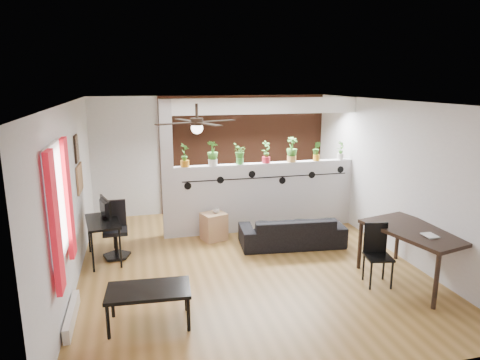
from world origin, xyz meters
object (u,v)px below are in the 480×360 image
Objects in this scene: cube_shelf at (214,226)px; potted_plant_0 at (185,154)px; potted_plant_6 at (341,150)px; dining_table at (417,235)px; potted_plant_4 at (292,149)px; computer_desk at (103,224)px; folding_chair at (377,248)px; potted_plant_1 at (213,152)px; coffee_table at (149,292)px; cup at (216,211)px; office_chair at (116,233)px; potted_plant_2 at (240,153)px; potted_plant_5 at (317,150)px; ceiling_fan at (197,124)px; potted_plant_3 at (266,151)px; sofa at (292,231)px.

potted_plant_0 is at bearing 125.84° from cube_shelf.
dining_table is (-0.13, -2.73, -0.83)m from potted_plant_6.
computer_desk is (-3.58, -0.82, -0.98)m from potted_plant_4.
folding_chair reaches higher than cube_shelf.
potted_plant_1 is 3.44m from folding_chair.
potted_plant_1 is at bearing 0.00° from potted_plant_0.
coffee_table is (-3.28, -0.34, -0.11)m from folding_chair.
coffee_table is at bearing -73.31° from computer_desk.
folding_chair is (0.35, -2.63, -1.08)m from potted_plant_4.
cup is 2.95m from coffee_table.
office_chair is (-1.80, -0.39, -0.14)m from cup.
potted_plant_0 is 1.18× the size of potted_plant_6.
potted_plant_6 is 0.38× the size of computer_desk.
potted_plant_2 is 1.05× the size of potted_plant_5.
ceiling_fan is at bearing -110.16° from cup.
dining_table is (1.45, -2.73, -0.86)m from potted_plant_3.
ceiling_fan reaches higher than potted_plant_5.
potted_plant_4 is at bearing 180.00° from potted_plant_6.
dining_table is at bearing -43.55° from cup.
ceiling_fan reaches higher than potted_plant_1.
potted_plant_4 is 0.27× the size of sofa.
dining_table is 3.87m from coffee_table.
ceiling_fan is at bearing -90.64° from potted_plant_0.
folding_chair is at bearing -82.44° from potted_plant_4.
potted_plant_3 is at bearing 0.00° from potted_plant_1.
potted_plant_1 is 1.39m from cube_shelf.
cup is at bearing 63.00° from coffee_table.
computer_desk is (-1.47, -0.82, -0.97)m from potted_plant_0.
potted_plant_1 is 1.08× the size of potted_plant_3.
potted_plant_5 is at bearing 0.00° from potted_plant_0.
sofa is (1.78, -0.96, -1.33)m from potted_plant_0.
potted_plant_2 is 0.93× the size of potted_plant_3.
potted_plant_0 is at bearing -180.00° from potted_plant_5.
potted_plant_0 is 1.10× the size of potted_plant_2.
potted_plant_5 is (1.58, 0.00, -0.01)m from potted_plant_2.
potted_plant_4 is at bearing 0.00° from potted_plant_2.
potted_plant_0 is 1.05m from potted_plant_2.
potted_plant_1 reaches higher than dining_table.
computer_desk is (-1.45, 0.98, -1.69)m from ceiling_fan.
potted_plant_1 is at bearing -180.00° from potted_plant_5.
sofa is (1.80, 0.84, -2.06)m from ceiling_fan.
sofa is at bearing -2.60° from computer_desk.
potted_plant_0 is at bearing 29.69° from office_chair.
potted_plant_4 reaches higher than coffee_table.
potted_plant_4 is 1.26× the size of potted_plant_5.
potted_plant_3 is at bearing 0.00° from potted_plant_2.
computer_desk is at bearing 175.76° from cube_shelf.
potted_plant_3 is at bearing 14.98° from computer_desk.
potted_plant_1 is at bearing 132.52° from dining_table.
potted_plant_1 is at bearing 180.00° from potted_plant_6.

